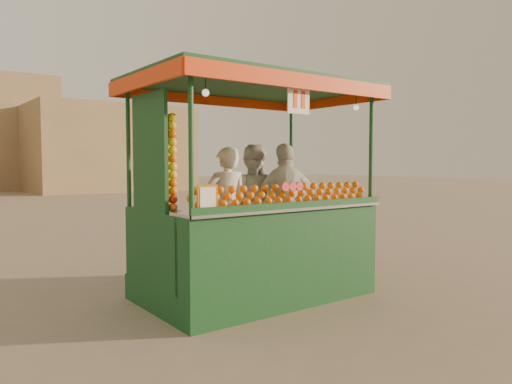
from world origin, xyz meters
TOP-DOWN VIEW (x-y plane):
  - ground at (0.00, 0.00)m, footprint 90.00×90.00m
  - building_right at (7.00, 24.00)m, footprint 9.00×6.00m
  - juice_cart at (0.12, -0.24)m, footprint 2.98×1.93m
  - vendor_left at (-0.04, 0.16)m, footprint 0.64×0.48m
  - vendor_middle at (0.55, 0.40)m, footprint 1.00×1.00m
  - vendor_right at (0.82, -0.01)m, footprint 1.03×0.62m

SIDE VIEW (x-z plane):
  - ground at x=0.00m, z-range 0.00..0.00m
  - juice_cart at x=0.12m, z-range -0.47..2.24m
  - vendor_left at x=-0.04m, z-range 0.32..1.90m
  - vendor_middle at x=0.55m, z-range 0.32..1.95m
  - vendor_right at x=0.82m, z-range 0.32..1.96m
  - building_right at x=7.00m, z-range 0.00..5.00m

